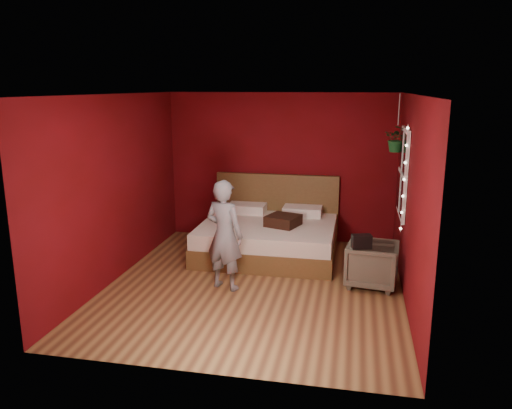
% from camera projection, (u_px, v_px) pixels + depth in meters
% --- Properties ---
extents(floor, '(4.50, 4.50, 0.00)m').
position_uv_depth(floor, '(255.00, 285.00, 6.95)').
color(floor, olive).
rests_on(floor, ground).
extents(room_walls, '(4.04, 4.54, 2.62)m').
position_uv_depth(room_walls, '(255.00, 166.00, 6.56)').
color(room_walls, '#640A11').
rests_on(room_walls, ground).
extents(window, '(0.05, 0.97, 1.27)m').
position_uv_depth(window, '(403.00, 173.00, 7.08)').
color(window, white).
rests_on(window, room_walls).
extents(fairy_lights, '(0.04, 0.04, 1.45)m').
position_uv_depth(fairy_lights, '(404.00, 179.00, 6.59)').
color(fairy_lights, silver).
rests_on(fairy_lights, room_walls).
extents(bed, '(2.17, 1.84, 1.19)m').
position_uv_depth(bed, '(269.00, 235.00, 8.21)').
color(bed, brown).
rests_on(bed, ground).
extents(person, '(0.64, 0.52, 1.51)m').
position_uv_depth(person, '(224.00, 235.00, 6.69)').
color(person, slate).
rests_on(person, ground).
extents(armchair, '(0.77, 0.75, 0.62)m').
position_uv_depth(armchair, '(373.00, 264.00, 6.86)').
color(armchair, '#666350').
rests_on(armchair, ground).
extents(handbag, '(0.28, 0.19, 0.18)m').
position_uv_depth(handbag, '(362.00, 241.00, 6.55)').
color(handbag, black).
rests_on(handbag, armchair).
extents(throw_pillow, '(0.59, 0.59, 0.17)m').
position_uv_depth(throw_pillow, '(283.00, 221.00, 7.90)').
color(throw_pillow, '#311A10').
rests_on(throw_pillow, bed).
extents(hanging_plant, '(0.38, 0.34, 0.85)m').
position_uv_depth(hanging_plant, '(397.00, 139.00, 7.31)').
color(hanging_plant, silver).
rests_on(hanging_plant, room_walls).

